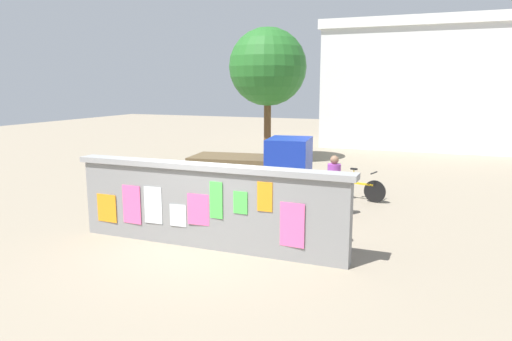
# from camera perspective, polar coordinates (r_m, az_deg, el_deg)

# --- Properties ---
(ground) EXTENTS (60.00, 60.00, 0.00)m
(ground) POSITION_cam_1_polar(r_m,az_deg,el_deg) (17.45, 6.45, -0.98)
(ground) COLOR gray
(poster_wall) EXTENTS (6.24, 0.42, 1.79)m
(poster_wall) POSITION_cam_1_polar(r_m,az_deg,el_deg) (9.95, -5.98, -4.17)
(poster_wall) COLOR gray
(poster_wall) RESTS_ON ground
(auto_rickshaw_truck) EXTENTS (3.77, 1.96, 1.85)m
(auto_rickshaw_truck) POSITION_cam_1_polar(r_m,az_deg,el_deg) (14.29, 0.09, 0.25)
(auto_rickshaw_truck) COLOR black
(auto_rickshaw_truck) RESTS_ON ground
(motorcycle) EXTENTS (1.88, 0.65, 0.87)m
(motorcycle) POSITION_cam_1_polar(r_m,az_deg,el_deg) (11.20, 1.41, -4.88)
(motorcycle) COLOR black
(motorcycle) RESTS_ON ground
(bicycle_near) EXTENTS (1.67, 0.55, 0.95)m
(bicycle_near) POSITION_cam_1_polar(r_m,az_deg,el_deg) (14.39, 12.24, -2.09)
(bicycle_near) COLOR black
(bicycle_near) RESTS_ON ground
(bicycle_far) EXTENTS (1.71, 0.44, 0.95)m
(bicycle_far) POSITION_cam_1_polar(r_m,az_deg,el_deg) (12.03, -9.47, -4.43)
(bicycle_far) COLOR black
(bicycle_far) RESTS_ON ground
(person_walking) EXTENTS (0.46, 0.46, 1.62)m
(person_walking) POSITION_cam_1_polar(r_m,az_deg,el_deg) (12.32, 9.40, -1.12)
(person_walking) COLOR #BF6626
(person_walking) RESTS_ON ground
(person_bystander) EXTENTS (0.48, 0.48, 1.62)m
(person_bystander) POSITION_cam_1_polar(r_m,az_deg,el_deg) (9.95, 7.75, -3.82)
(person_bystander) COLOR #338CBF
(person_bystander) RESTS_ON ground
(tree_roadside) EXTENTS (3.41, 3.41, 5.88)m
(tree_roadside) POSITION_cam_1_polar(r_m,az_deg,el_deg) (21.19, 1.42, 12.38)
(tree_roadside) COLOR brown
(tree_roadside) RESTS_ON ground
(building_background) EXTENTS (10.62, 5.66, 6.79)m
(building_background) POSITION_cam_1_polar(r_m,az_deg,el_deg) (27.92, 19.62, 9.77)
(building_background) COLOR silver
(building_background) RESTS_ON ground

